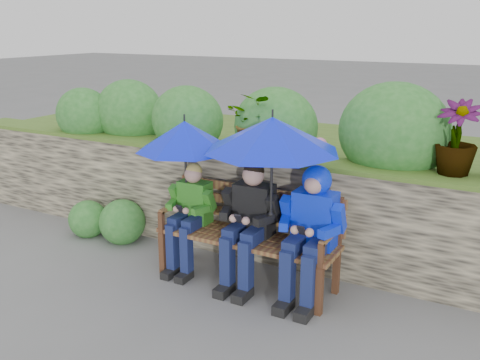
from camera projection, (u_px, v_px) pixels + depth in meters
The scene contains 8 objects.
ground at pixel (235, 287), 4.68m from camera, with size 60.00×60.00×0.00m, color slate.
garden_backdrop at pixel (307, 178), 5.88m from camera, with size 8.00×2.86×1.78m.
park_bench at pixel (250, 229), 4.68m from camera, with size 1.62×0.47×0.85m.
boy_left at pixel (190, 211), 4.87m from camera, with size 0.43×0.50×1.01m.
boy_middle at pixel (249, 219), 4.57m from camera, with size 0.50×0.58×1.10m.
boy_right at pixel (311, 224), 4.31m from camera, with size 0.52×0.63×1.13m.
umbrella_left at pixel (185, 136), 4.73m from camera, with size 0.89×0.89×0.80m.
umbrella_right at pixel (272, 134), 4.23m from camera, with size 1.11×1.11×0.89m.
Camera 1 is at (2.07, -3.69, 2.21)m, focal length 40.00 mm.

